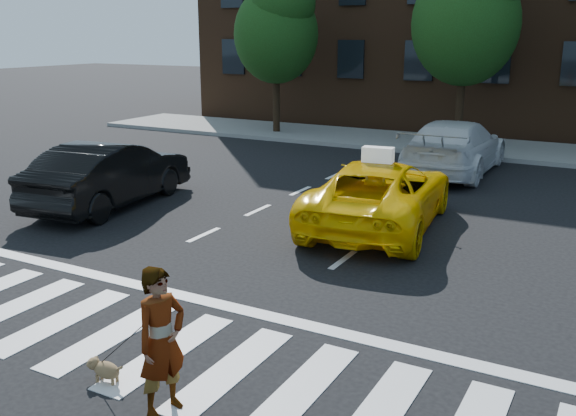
{
  "coord_description": "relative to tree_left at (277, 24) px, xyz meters",
  "views": [
    {
      "loc": [
        6.12,
        -6.03,
        4.13
      ],
      "look_at": [
        0.84,
        3.63,
        1.1
      ],
      "focal_mm": 40.0,
      "sensor_mm": 36.0,
      "label": 1
    }
  ],
  "objects": [
    {
      "name": "crosswalk",
      "position": [
        6.97,
        -17.0,
        -4.43
      ],
      "size": [
        13.0,
        2.4,
        0.01
      ],
      "primitive_type": "cube",
      "color": "silver",
      "rests_on": "ground"
    },
    {
      "name": "dog",
      "position": [
        7.77,
        -17.96,
        -4.27
      ],
      "size": [
        0.52,
        0.25,
        0.3
      ],
      "rotation": [
        0.0,
        0.0,
        0.14
      ],
      "color": "#98754D",
      "rests_on": "ground"
    },
    {
      "name": "tree_left",
      "position": [
        0.0,
        0.0,
        0.0
      ],
      "size": [
        3.39,
        3.38,
        6.5
      ],
      "color": "black",
      "rests_on": "ground"
    },
    {
      "name": "ground",
      "position": [
        6.97,
        -17.0,
        -4.44
      ],
      "size": [
        120.0,
        120.0,
        0.0
      ],
      "primitive_type": "plane",
      "color": "black",
      "rests_on": "ground"
    },
    {
      "name": "sidewalk_far",
      "position": [
        6.97,
        0.5,
        -4.37
      ],
      "size": [
        30.0,
        4.0,
        0.15
      ],
      "primitive_type": "cube",
      "color": "slate",
      "rests_on": "ground"
    },
    {
      "name": "white_suv",
      "position": [
        8.37,
        -3.93,
        -3.64
      ],
      "size": [
        2.32,
        5.56,
        1.61
      ],
      "primitive_type": "imported",
      "rotation": [
        0.0,
        0.0,
        3.15
      ],
      "color": "silver",
      "rests_on": "ground"
    },
    {
      "name": "black_sedan",
      "position": [
        1.97,
        -11.72,
        -3.65
      ],
      "size": [
        2.24,
        4.98,
        1.58
      ],
      "primitive_type": "imported",
      "rotation": [
        0.0,
        0.0,
        3.26
      ],
      "color": "black",
      "rests_on": "ground"
    },
    {
      "name": "taxi",
      "position": [
        8.37,
        -10.22,
        -3.71
      ],
      "size": [
        3.07,
        5.55,
        1.47
      ],
      "primitive_type": "imported",
      "rotation": [
        0.0,
        0.0,
        3.27
      ],
      "color": "#EFBB05",
      "rests_on": "ground"
    },
    {
      "name": "taxi_sign",
      "position": [
        8.37,
        -10.42,
        -2.81
      ],
      "size": [
        0.68,
        0.36,
        0.32
      ],
      "primitive_type": "cube",
      "rotation": [
        0.0,
        0.0,
        3.27
      ],
      "color": "white",
      "rests_on": "taxi"
    },
    {
      "name": "woman",
      "position": [
        8.82,
        -18.1,
        -3.58
      ],
      "size": [
        0.53,
        0.7,
        1.72
      ],
      "primitive_type": "imported",
      "rotation": [
        0.0,
        0.0,
        1.36
      ],
      "color": "#999999",
      "rests_on": "ground"
    },
    {
      "name": "stop_line",
      "position": [
        6.97,
        -15.4,
        -4.43
      ],
      "size": [
        12.0,
        0.3,
        0.01
      ],
      "primitive_type": "cube",
      "color": "silver",
      "rests_on": "ground"
    },
    {
      "name": "tree_mid",
      "position": [
        7.5,
        -0.0,
        0.41
      ],
      "size": [
        3.69,
        3.69,
        7.1
      ],
      "color": "black",
      "rests_on": "ground"
    }
  ]
}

